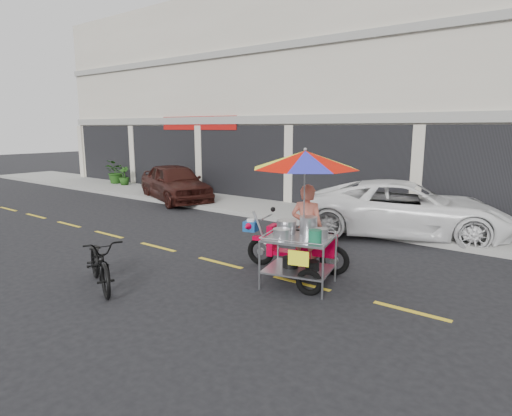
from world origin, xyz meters
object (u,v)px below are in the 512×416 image
Objects in this scene: maroon_sedan at (175,183)px; white_pickup at (405,209)px; food_vendor_rig at (304,198)px; near_bicycle at (100,262)px.

white_pickup is (8.86, 0.00, -0.00)m from maroon_sedan.
white_pickup is 4.58m from food_vendor_rig.
near_bicycle is 0.64× the size of food_vendor_rig.
white_pickup reaches higher than near_bicycle.
near_bicycle is (5.82, -7.03, -0.26)m from maroon_sedan.
maroon_sedan is 2.38× the size of near_bicycle.
maroon_sedan reaches higher than white_pickup.
maroon_sedan is 9.61m from food_vendor_rig.
near_bicycle is at bearing -118.62° from maroon_sedan.
maroon_sedan is 1.52× the size of food_vendor_rig.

